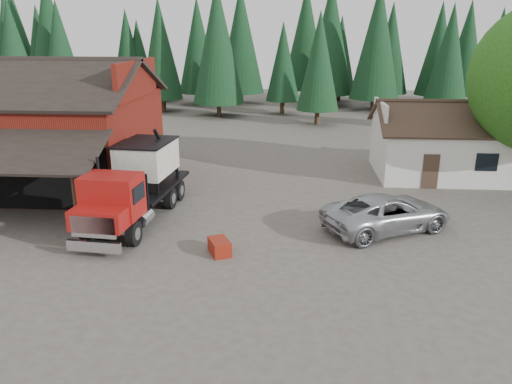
{
  "coord_description": "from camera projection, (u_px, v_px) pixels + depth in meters",
  "views": [
    {
      "loc": [
        3.72,
        -17.67,
        8.53
      ],
      "look_at": [
        2.18,
        3.07,
        1.8
      ],
      "focal_mm": 35.0,
      "sensor_mm": 36.0,
      "label": 1
    }
  ],
  "objects": [
    {
      "name": "silver_car",
      "position": [
        387.0,
        213.0,
        22.17
      ],
      "size": [
        6.48,
        5.13,
        1.64
      ],
      "primitive_type": "imported",
      "rotation": [
        0.0,
        0.0,
        2.05
      ],
      "color": "#AAADB2",
      "rests_on": "ground"
    },
    {
      "name": "near_pine_b",
      "position": [
        319.0,
        61.0,
        45.88
      ],
      "size": [
        3.96,
        3.96,
        10.4
      ],
      "color": "#382619",
      "rests_on": "ground"
    },
    {
      "name": "ground",
      "position": [
        195.0,
        258.0,
        19.65
      ],
      "size": [
        120.0,
        120.0,
        0.0
      ],
      "primitive_type": "plane",
      "color": "#4D473C",
      "rests_on": "ground"
    },
    {
      "name": "conifer_backdrop",
      "position": [
        262.0,
        106.0,
        59.5
      ],
      "size": [
        76.0,
        16.0,
        16.0
      ],
      "primitive_type": null,
      "color": "black",
      "rests_on": "ground"
    },
    {
      "name": "equip_box",
      "position": [
        220.0,
        247.0,
        19.94
      ],
      "size": [
        1.1,
        1.29,
        0.6
      ],
      "primitive_type": "cube",
      "rotation": [
        0.0,
        0.0,
        0.43
      ],
      "color": "maroon",
      "rests_on": "ground"
    },
    {
      "name": "red_barn",
      "position": [
        39.0,
        136.0,
        29.0
      ],
      "size": [
        12.8,
        13.63,
        7.18
      ],
      "color": "maroon",
      "rests_on": "ground"
    },
    {
      "name": "feed_truck",
      "position": [
        136.0,
        182.0,
        23.15
      ],
      "size": [
        3.15,
        9.01,
        3.99
      ],
      "rotation": [
        0.0,
        0.0,
        -0.09
      ],
      "color": "black",
      "rests_on": "ground"
    },
    {
      "name": "near_pine_d",
      "position": [
        218.0,
        43.0,
        49.91
      ],
      "size": [
        5.28,
        5.28,
        13.4
      ],
      "color": "#382619",
      "rests_on": "ground"
    },
    {
      "name": "near_pine_a",
      "position": [
        14.0,
        55.0,
        45.8
      ],
      "size": [
        4.4,
        4.4,
        11.4
      ],
      "color": "#382619",
      "rests_on": "ground"
    },
    {
      "name": "farmhouse",
      "position": [
        444.0,
        148.0,
        30.55
      ],
      "size": [
        8.6,
        6.42,
        4.65
      ],
      "color": "silver",
      "rests_on": "ground"
    }
  ]
}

